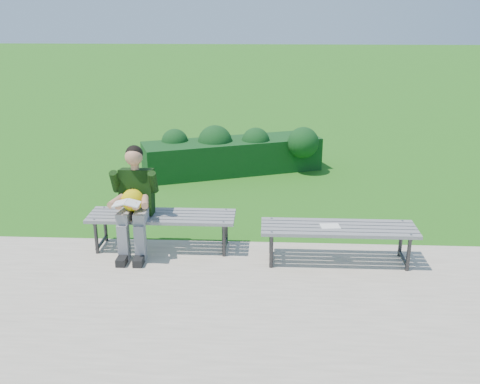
% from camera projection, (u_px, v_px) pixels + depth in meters
% --- Properties ---
extents(ground, '(80.00, 80.00, 0.00)m').
position_uv_depth(ground, '(216.00, 242.00, 6.92)').
color(ground, '#256A14').
rests_on(ground, ground).
extents(walkway, '(30.00, 3.50, 0.02)m').
position_uv_depth(walkway, '(199.00, 315.00, 5.26)').
color(walkway, beige).
rests_on(walkway, ground).
extents(hedge, '(3.31, 1.89, 0.88)m').
position_uv_depth(hedge, '(235.00, 152.00, 9.77)').
color(hedge, '#214217').
rests_on(hedge, ground).
extents(bench_left, '(1.80, 0.50, 0.46)m').
position_uv_depth(bench_left, '(162.00, 219.00, 6.58)').
color(bench_left, gray).
rests_on(bench_left, walkway).
extents(bench_right, '(1.80, 0.50, 0.46)m').
position_uv_depth(bench_right, '(338.00, 231.00, 6.23)').
color(bench_right, gray).
rests_on(bench_right, walkway).
extents(seated_boy, '(0.56, 0.76, 1.31)m').
position_uv_depth(seated_boy, '(134.00, 198.00, 6.41)').
color(seated_boy, gray).
rests_on(seated_boy, walkway).
extents(paper_sheet, '(0.24, 0.18, 0.01)m').
position_uv_depth(paper_sheet, '(330.00, 226.00, 6.21)').
color(paper_sheet, white).
rests_on(paper_sheet, bench_right).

